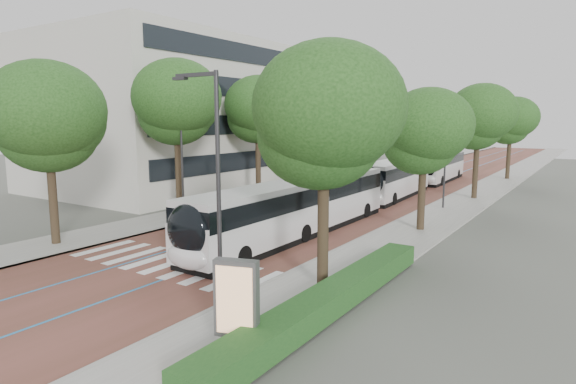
# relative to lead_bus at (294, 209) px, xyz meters

# --- Properties ---
(ground) EXTENTS (160.00, 160.00, 0.00)m
(ground) POSITION_rel_lead_bus_xyz_m (-2.12, -8.64, -1.63)
(ground) COLOR #51544C
(ground) RESTS_ON ground
(road) EXTENTS (11.00, 140.00, 0.02)m
(road) POSITION_rel_lead_bus_xyz_m (-2.12, 31.36, -1.62)
(road) COLOR brown
(road) RESTS_ON ground
(sidewalk_left) EXTENTS (4.00, 140.00, 0.12)m
(sidewalk_left) POSITION_rel_lead_bus_xyz_m (-9.62, 31.36, -1.57)
(sidewalk_left) COLOR gray
(sidewalk_left) RESTS_ON ground
(sidewalk_right) EXTENTS (4.00, 140.00, 0.12)m
(sidewalk_right) POSITION_rel_lead_bus_xyz_m (5.38, 31.36, -1.57)
(sidewalk_right) COLOR gray
(sidewalk_right) RESTS_ON ground
(kerb_left) EXTENTS (0.20, 140.00, 0.14)m
(kerb_left) POSITION_rel_lead_bus_xyz_m (-7.72, 31.36, -1.57)
(kerb_left) COLOR gray
(kerb_left) RESTS_ON ground
(kerb_right) EXTENTS (0.20, 140.00, 0.14)m
(kerb_right) POSITION_rel_lead_bus_xyz_m (3.48, 31.36, -1.57)
(kerb_right) COLOR gray
(kerb_right) RESTS_ON ground
(zebra_crossing) EXTENTS (10.55, 3.60, 0.01)m
(zebra_crossing) POSITION_rel_lead_bus_xyz_m (-1.92, -7.64, -1.60)
(zebra_crossing) COLOR silver
(zebra_crossing) RESTS_ON ground
(lane_line_left) EXTENTS (0.12, 126.00, 0.01)m
(lane_line_left) POSITION_rel_lead_bus_xyz_m (-3.72, 31.36, -1.60)
(lane_line_left) COLOR #2272AD
(lane_line_left) RESTS_ON road
(lane_line_right) EXTENTS (0.12, 126.00, 0.01)m
(lane_line_right) POSITION_rel_lead_bus_xyz_m (-0.52, 31.36, -1.60)
(lane_line_right) COLOR #2272AD
(lane_line_right) RESTS_ON road
(office_building) EXTENTS (18.11, 40.00, 14.00)m
(office_building) POSITION_rel_lead_bus_xyz_m (-21.59, 19.36, 5.37)
(office_building) COLOR #B9B6AB
(office_building) RESTS_ON ground
(hedge) EXTENTS (1.20, 14.00, 0.80)m
(hedge) POSITION_rel_lead_bus_xyz_m (6.98, -8.64, -1.11)
(hedge) COLOR #17451A
(hedge) RESTS_ON sidewalk_right
(streetlight_near) EXTENTS (1.82, 0.20, 8.00)m
(streetlight_near) POSITION_rel_lead_bus_xyz_m (4.50, -11.64, 3.19)
(streetlight_near) COLOR #302F32
(streetlight_near) RESTS_ON sidewalk_right
(streetlight_far) EXTENTS (1.82, 0.20, 8.00)m
(streetlight_far) POSITION_rel_lead_bus_xyz_m (4.50, 13.36, 3.19)
(streetlight_far) COLOR #302F32
(streetlight_far) RESTS_ON sidewalk_right
(lamp_post_left) EXTENTS (0.14, 0.14, 8.00)m
(lamp_post_left) POSITION_rel_lead_bus_xyz_m (-8.22, -0.64, 2.49)
(lamp_post_left) COLOR #302F32
(lamp_post_left) RESTS_ON sidewalk_left
(trees_left) EXTENTS (5.95, 60.90, 10.04)m
(trees_left) POSITION_rel_lead_bus_xyz_m (-9.62, 16.01, 5.09)
(trees_left) COLOR black
(trees_left) RESTS_ON ground
(trees_right) EXTENTS (5.75, 47.51, 9.00)m
(trees_right) POSITION_rel_lead_bus_xyz_m (5.58, 12.40, 4.69)
(trees_right) COLOR black
(trees_right) RESTS_ON ground
(lead_bus) EXTENTS (2.56, 18.40, 3.20)m
(lead_bus) POSITION_rel_lead_bus_xyz_m (0.00, 0.00, 0.00)
(lead_bus) COLOR black
(lead_bus) RESTS_ON ground
(bus_queued_0) EXTENTS (3.02, 12.49, 3.20)m
(bus_queued_0) POSITION_rel_lead_bus_xyz_m (-0.36, 16.11, -0.00)
(bus_queued_0) COLOR silver
(bus_queued_0) RESTS_ON ground
(bus_queued_1) EXTENTS (2.89, 12.47, 3.20)m
(bus_queued_1) POSITION_rel_lead_bus_xyz_m (-0.40, 29.42, -0.00)
(bus_queued_1) COLOR silver
(bus_queued_1) RESTS_ON ground
(ad_panel) EXTENTS (1.32, 0.73, 2.66)m
(ad_panel) POSITION_rel_lead_bus_xyz_m (6.14, -12.62, -0.11)
(ad_panel) COLOR #59595B
(ad_panel) RESTS_ON sidewalk_right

